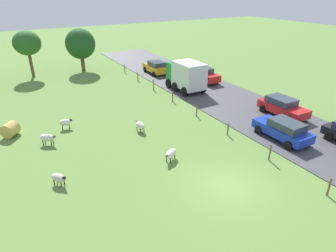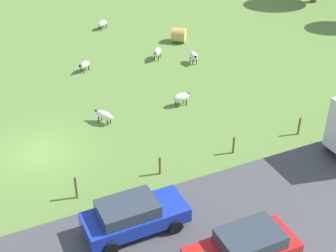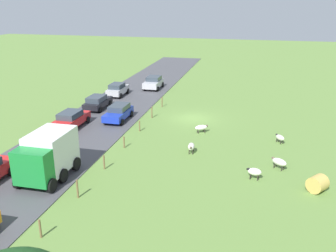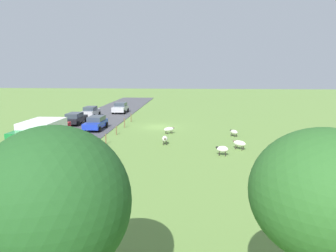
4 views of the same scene
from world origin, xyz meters
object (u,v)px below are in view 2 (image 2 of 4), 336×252
sheep_0 (103,23)px  car_6 (133,215)px  sheep_3 (194,56)px  sheep_4 (104,115)px  sheep_5 (84,65)px  hay_bale_0 (179,35)px  sheep_1 (181,97)px  car_3 (244,249)px  sheep_2 (157,52)px

sheep_0 → car_6: (23.12, -6.40, 0.38)m
sheep_3 → sheep_4: bearing=-59.3°
sheep_3 → sheep_5: bearing=-105.1°
hay_bale_0 → car_6: (17.92, -10.94, 0.31)m
sheep_4 → car_6: bearing=-10.7°
sheep_1 → sheep_5: bearing=-150.6°
sheep_4 → car_3: bearing=6.8°
sheep_1 → sheep_4: bearing=-90.7°
sheep_1 → car_3: (12.44, -3.47, 0.34)m
sheep_3 → hay_bale_0: size_ratio=0.98×
sheep_1 → hay_bale_0: 10.08m
sheep_3 → hay_bale_0: 4.10m
sheep_0 → sheep_5: bearing=-27.6°
sheep_1 → hay_bale_0: size_ratio=1.10×
sheep_5 → hay_bale_0: (-2.00, 8.30, 0.06)m
sheep_0 → sheep_2: 7.66m
sheep_3 → sheep_2: bearing=-129.9°
sheep_5 → sheep_4: bearing=-7.7°
hay_bale_0 → sheep_1: bearing=-25.3°
sheep_3 → car_6: size_ratio=0.25×
sheep_1 → sheep_4: sheep_1 is taller
sheep_1 → car_6: car_6 is taller
car_3 → car_6: (-3.63, -3.16, -0.02)m
hay_bale_0 → car_3: size_ratio=0.25×
sheep_4 → sheep_2: bearing=136.7°
sheep_5 → sheep_3: bearing=74.9°
sheep_2 → sheep_0: bearing=-167.5°
car_3 → sheep_1: bearing=164.4°
sheep_5 → hay_bale_0: 8.54m
sheep_5 → car_3: (19.55, 0.53, 0.40)m
sheep_3 → sheep_4: 9.84m
sheep_2 → hay_bale_0: (-2.28, 2.88, -0.01)m
sheep_4 → sheep_5: (-7.05, 0.96, -0.01)m
sheep_1 → sheep_0: bearing=-179.1°
sheep_2 → hay_bale_0: 3.68m
sheep_1 → sheep_3: 6.18m
sheep_0 → sheep_4: size_ratio=0.96×
sheep_3 → sheep_4: (5.03, -8.46, -0.06)m
sheep_2 → car_6: size_ratio=0.28×
sheep_4 → car_6: size_ratio=0.29×
sheep_2 → car_6: 17.59m
sheep_1 → sheep_5: (-7.11, -4.00, -0.06)m
sheep_2 → sheep_3: sheep_2 is taller
sheep_3 → sheep_5: (-2.02, -7.51, -0.07)m
hay_bale_0 → car_3: bearing=-19.8°
sheep_3 → sheep_0: bearing=-157.9°
car_6 → sheep_3: bearing=143.9°
sheep_1 → car_6: bearing=-37.0°
sheep_1 → sheep_2: sheep_2 is taller
sheep_2 → sheep_5: sheep_2 is taller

